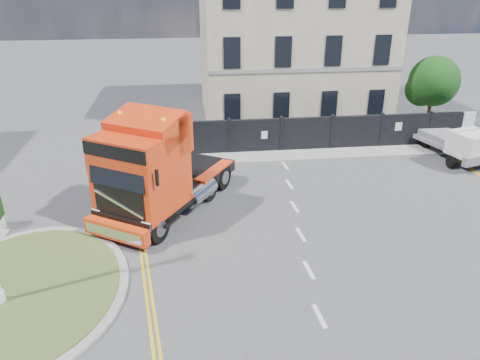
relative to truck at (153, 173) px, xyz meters
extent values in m
plane|color=#424244|center=(2.88, -1.83, -2.04)|extent=(120.00, 120.00, 0.00)
cylinder|color=gray|center=(-4.12, -4.83, -1.98)|extent=(6.80, 6.80, 0.12)
cylinder|color=#324E1F|center=(-4.12, -4.83, -1.90)|extent=(6.20, 6.20, 0.05)
cube|color=black|center=(8.88, 7.17, -1.04)|extent=(18.00, 0.25, 2.00)
cube|color=silver|center=(17.38, 7.17, -1.04)|extent=(2.60, 0.12, 2.00)
cube|color=beige|center=(8.88, 14.67, 3.46)|extent=(12.00, 10.00, 11.00)
cylinder|color=#382619|center=(17.38, 10.17, -0.84)|extent=(0.24, 0.24, 2.40)
sphere|color=#133810|center=(17.38, 10.17, 1.16)|extent=(3.20, 3.20, 3.20)
sphere|color=#133810|center=(16.88, 10.57, 0.56)|extent=(2.20, 2.20, 2.20)
cube|color=gray|center=(8.88, 6.27, -1.98)|extent=(20.00, 1.60, 0.12)
cube|color=black|center=(0.68, 1.08, -1.19)|extent=(6.20, 7.55, 0.51)
cube|color=red|center=(-0.38, -0.61, 0.41)|extent=(3.99, 4.03, 3.19)
cube|color=red|center=(0.26, 0.40, 1.72)|extent=(2.95, 2.39, 1.59)
cube|color=black|center=(-1.17, -1.84, 0.86)|extent=(2.15, 1.40, 1.20)
cube|color=red|center=(-1.36, -2.14, -1.42)|extent=(2.62, 1.86, 0.63)
cylinder|color=black|center=(-1.91, -0.72, -1.45)|extent=(0.94, 1.20, 1.18)
cylinder|color=gray|center=(-1.91, -0.72, -1.45)|extent=(0.69, 0.77, 0.65)
cylinder|color=black|center=(0.17, -2.03, -1.45)|extent=(0.94, 1.20, 1.18)
cylinder|color=gray|center=(0.17, -2.03, -1.45)|extent=(0.69, 0.77, 0.65)
cylinder|color=black|center=(0.26, 2.70, -1.45)|extent=(0.94, 1.20, 1.18)
cylinder|color=gray|center=(0.26, 2.70, -1.45)|extent=(0.69, 0.77, 0.65)
cylinder|color=black|center=(2.33, 1.38, -1.45)|extent=(0.94, 1.20, 1.18)
cylinder|color=gray|center=(2.33, 1.38, -1.45)|extent=(0.69, 0.77, 0.65)
cylinder|color=black|center=(0.99, 3.85, -1.45)|extent=(0.94, 1.20, 1.18)
cylinder|color=gray|center=(0.99, 3.85, -1.45)|extent=(0.69, 0.77, 0.65)
cylinder|color=black|center=(3.07, 2.53, -1.45)|extent=(0.94, 1.20, 1.18)
cylinder|color=gray|center=(3.07, 2.53, -1.45)|extent=(0.69, 0.77, 0.65)
cube|color=slate|center=(16.38, 5.12, -1.36)|extent=(3.05, 5.02, 0.24)
cube|color=silver|center=(16.38, 3.65, -0.72)|extent=(2.26, 2.19, 1.27)
cylinder|color=black|center=(15.45, 3.65, -1.70)|extent=(0.24, 0.68, 0.68)
cylinder|color=black|center=(15.45, 6.59, -1.70)|extent=(0.24, 0.68, 0.68)
cylinder|color=black|center=(17.31, 6.59, -1.70)|extent=(0.24, 0.68, 0.68)
camera|label=1|loc=(1.48, -18.03, 7.67)|focal=35.00mm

